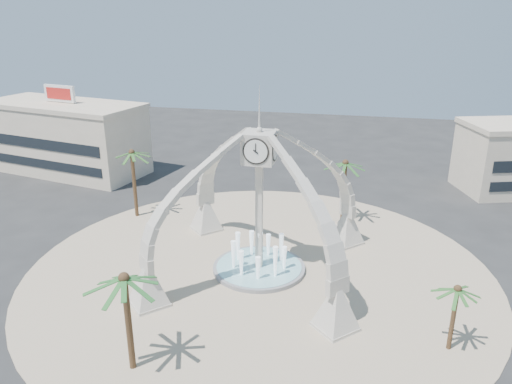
% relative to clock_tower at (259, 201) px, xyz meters
% --- Properties ---
extents(ground, '(140.00, 140.00, 0.00)m').
position_rel_clock_tower_xyz_m(ground, '(0.00, 0.00, -6.49)').
color(ground, '#282828').
rests_on(ground, ground).
extents(plaza, '(40.00, 40.00, 0.06)m').
position_rel_clock_tower_xyz_m(plaza, '(0.00, 0.00, -6.46)').
color(plaza, tan).
rests_on(plaza, ground).
extents(clock_tower, '(17.94, 17.94, 16.30)m').
position_rel_clock_tower_xyz_m(clock_tower, '(0.00, 0.00, 0.00)').
color(clock_tower, '#BBB2A6').
rests_on(clock_tower, ground).
extents(fountain, '(8.00, 8.00, 3.62)m').
position_rel_clock_tower_xyz_m(fountain, '(0.00, 0.00, -6.20)').
color(fountain, gray).
rests_on(fountain, ground).
extents(building_nw, '(23.75, 13.73, 11.90)m').
position_rel_clock_tower_xyz_m(building_nw, '(-32.00, 22.00, -1.66)').
color(building_nw, beige).
rests_on(building_nw, ground).
extents(palm_east, '(3.77, 3.77, 5.22)m').
position_rel_clock_tower_xyz_m(palm_east, '(14.64, -7.70, -1.95)').
color(palm_east, brown).
rests_on(palm_east, ground).
extents(palm_west, '(5.26, 5.26, 8.03)m').
position_rel_clock_tower_xyz_m(palm_west, '(-15.64, 8.90, 0.63)').
color(palm_west, brown).
rests_on(palm_west, ground).
extents(palm_north, '(4.88, 4.88, 7.39)m').
position_rel_clock_tower_xyz_m(palm_north, '(6.40, 12.13, 0.01)').
color(palm_north, brown).
rests_on(palm_north, ground).
extents(palm_south, '(5.56, 5.56, 7.29)m').
position_rel_clock_tower_xyz_m(palm_south, '(-5.12, -14.02, -0.11)').
color(palm_south, brown).
rests_on(palm_south, ground).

